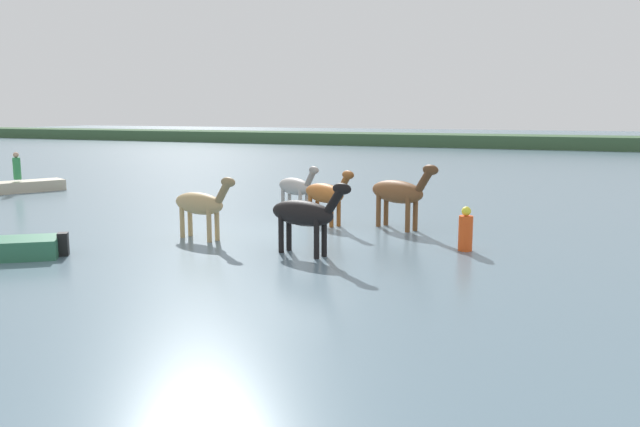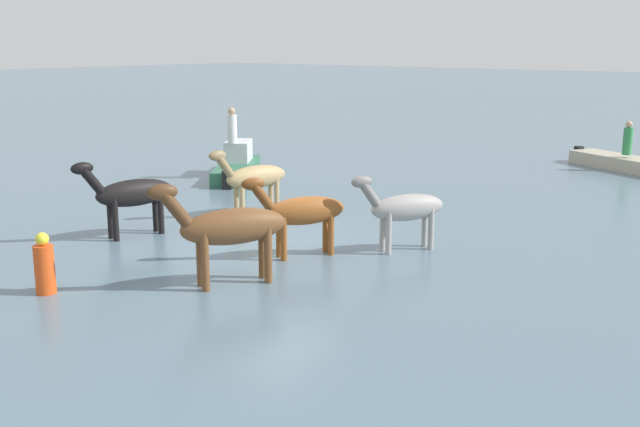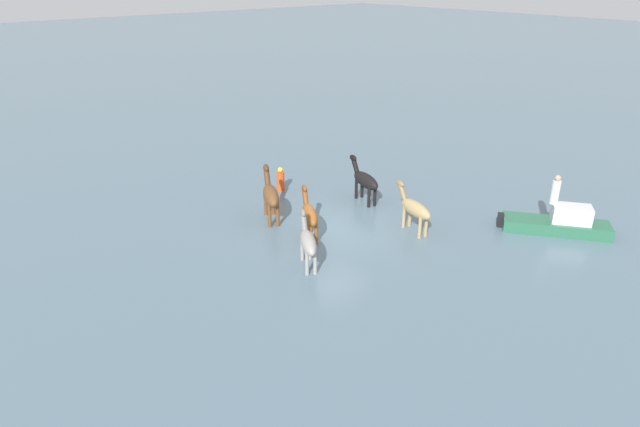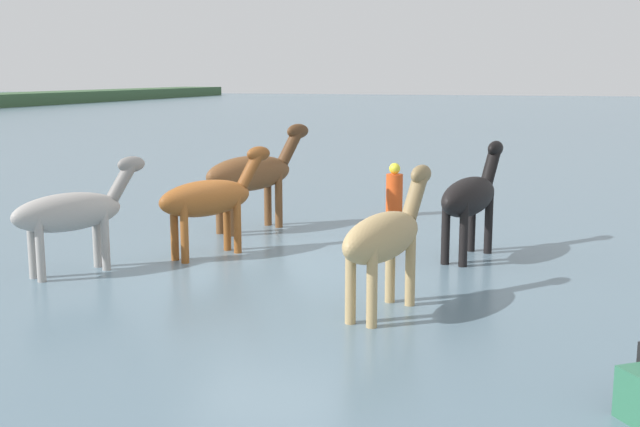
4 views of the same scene
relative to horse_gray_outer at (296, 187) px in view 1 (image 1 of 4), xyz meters
name	(u,v)px [view 1 (image 1 of 4)]	position (x,y,z in m)	size (l,w,h in m)	color
ground_plane	(305,230)	(1.49, -2.55, -0.95)	(215.61, 215.61, 0.00)	slate
distant_shoreline	(506,147)	(1.49, 45.35, -0.95)	(194.05, 6.00, 2.40)	#395837
horse_gray_outer	(296,187)	(0.00, 0.00, 0.00)	(2.10, 1.41, 1.73)	#9E9993
horse_chestnut_trailing	(326,194)	(1.72, -1.47, 0.03)	(2.17, 1.42, 1.78)	brown
horse_dark_mare	(201,204)	(-0.57, -4.98, 0.04)	(2.33, 0.95, 1.80)	tan
horse_lead	(399,192)	(4.03, -1.31, 0.16)	(2.49, 1.58, 2.03)	brown
horse_mid_herd	(305,214)	(2.88, -5.64, 0.08)	(2.41, 1.01, 1.87)	black
boat_tender_starboard	(12,189)	(-13.94, 0.54, -0.79)	(2.91, 4.29, 0.73)	#B7AD93
person_boatman_standing	(17,167)	(-13.72, 0.68, 0.17)	(0.32, 0.32, 1.19)	#338C4C
buoy_channel_marker	(466,231)	(6.44, -3.60, -0.44)	(0.36, 0.36, 1.14)	#E54C19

